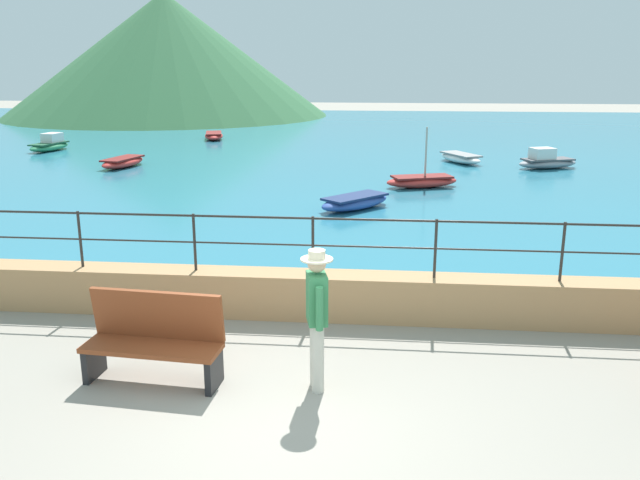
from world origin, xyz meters
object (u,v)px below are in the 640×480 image
object	(u,v)px
boat_1	(546,161)
bench_main	(154,337)
boat_0	(355,202)
boat_6	(461,158)
person_walking	(317,313)
boat_5	(422,181)
boat_2	(50,145)
boat_3	(123,162)
boat_4	(214,136)

from	to	relation	value
boat_1	bench_main	bearing A→B (deg)	-116.57
boat_0	boat_6	xyz separation A→B (m)	(3.72, 8.75, 0.00)
person_walking	boat_5	distance (m)	13.39
boat_2	boat_6	xyz separation A→B (m)	(17.73, -1.88, -0.07)
person_walking	boat_2	distance (m)	24.85
bench_main	boat_5	size ratio (longest dim) A/B	0.71
boat_0	boat_1	xyz separation A→B (m)	(6.71, 7.63, 0.07)
boat_3	boat_6	size ratio (longest dim) A/B	0.99
person_walking	boat_0	bearing A→B (deg)	89.96
boat_0	boat_3	bearing A→B (deg)	144.63
boat_5	boat_6	world-z (taller)	boat_5
boat_2	boat_5	xyz separation A→B (m)	(15.95, -7.29, -0.07)
boat_3	boat_4	distance (m)	9.34
boat_5	boat_6	distance (m)	5.69
bench_main	person_walking	world-z (taller)	person_walking
person_walking	boat_3	world-z (taller)	person_walking
boat_0	boat_6	bearing A→B (deg)	66.97
boat_2	bench_main	bearing A→B (deg)	-59.65
boat_0	person_walking	bearing A→B (deg)	-90.04
boat_3	boat_4	xyz separation A→B (m)	(1.06, 9.28, 0.00)
person_walking	boat_4	world-z (taller)	person_walking
bench_main	boat_1	distance (m)	19.54
boat_2	boat_4	distance (m)	7.91
person_walking	boat_2	size ratio (longest dim) A/B	0.72
boat_2	boat_5	size ratio (longest dim) A/B	0.98
boat_0	boat_2	bearing A→B (deg)	142.82
boat_1	boat_4	xyz separation A→B (m)	(-14.61, 8.01, -0.07)
bench_main	boat_5	xyz separation A→B (m)	(3.96, 13.18, -0.30)
boat_6	boat_2	bearing A→B (deg)	173.94
bench_main	boat_0	distance (m)	10.05
person_walking	boat_0	size ratio (longest dim) A/B	0.75
bench_main	boat_6	xyz separation A→B (m)	(5.74, 18.59, -0.30)
boat_4	boat_5	xyz separation A→B (m)	(9.84, -12.31, 0.01)
bench_main	person_walking	xyz separation A→B (m)	(2.02, -0.05, 0.42)
bench_main	boat_0	bearing A→B (deg)	78.37
person_walking	boat_1	world-z (taller)	person_walking
boat_0	boat_1	bearing A→B (deg)	48.65
boat_2	boat_3	xyz separation A→B (m)	(5.05, -4.27, -0.07)
boat_5	boat_6	bearing A→B (deg)	71.78
bench_main	person_walking	distance (m)	2.06
boat_5	boat_4	bearing A→B (deg)	128.63
bench_main	boat_2	distance (m)	23.72
boat_5	boat_6	size ratio (longest dim) A/B	1.00
boat_4	boat_2	bearing A→B (deg)	-140.63
boat_4	boat_5	bearing A→B (deg)	-51.37
boat_3	boat_6	world-z (taller)	same
boat_0	boat_6	distance (m)	9.50
bench_main	boat_3	xyz separation A→B (m)	(-6.93, 16.20, -0.30)
boat_0	boat_2	world-z (taller)	boat_2
boat_5	person_walking	bearing A→B (deg)	-98.36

